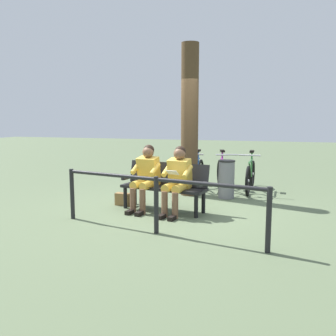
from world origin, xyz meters
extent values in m
plane|color=#566647|center=(0.00, 0.00, 0.00)|extent=(40.00, 40.00, 0.00)
cube|color=black|center=(0.22, 0.18, 0.42)|extent=(1.65, 0.72, 0.05)
cube|color=black|center=(0.18, -0.01, 0.66)|extent=(1.60, 0.42, 0.42)
cube|color=black|center=(-0.53, 0.31, 0.56)|extent=(0.13, 0.40, 0.05)
cube|color=black|center=(0.96, 0.04, 0.56)|extent=(0.13, 0.40, 0.05)
cylinder|color=black|center=(-0.46, 0.47, 0.20)|extent=(0.07, 0.07, 0.40)
cylinder|color=black|center=(0.96, 0.21, 0.20)|extent=(0.07, 0.07, 0.40)
cylinder|color=black|center=(-0.52, 0.14, 0.20)|extent=(0.07, 0.07, 0.40)
cylinder|color=black|center=(0.89, -0.12, 0.20)|extent=(0.07, 0.07, 0.40)
cube|color=gold|center=(-0.11, 0.21, 0.71)|extent=(0.43, 0.37, 0.55)
sphere|color=brown|center=(-0.10, 0.23, 1.06)|extent=(0.21, 0.21, 0.21)
sphere|color=black|center=(-0.11, 0.20, 1.10)|extent=(0.20, 0.20, 0.20)
cylinder|color=gold|center=(-0.17, 0.43, 0.49)|extent=(0.22, 0.42, 0.15)
cylinder|color=brown|center=(-0.13, 0.63, 0.23)|extent=(0.11, 0.11, 0.45)
cube|color=black|center=(-0.11, 0.72, 0.04)|extent=(0.13, 0.23, 0.07)
cylinder|color=gold|center=(-0.28, 0.37, 0.77)|extent=(0.14, 0.32, 0.23)
cylinder|color=gold|center=(0.03, 0.39, 0.49)|extent=(0.22, 0.42, 0.15)
cylinder|color=brown|center=(0.07, 0.59, 0.23)|extent=(0.11, 0.11, 0.45)
cube|color=black|center=(0.08, 0.69, 0.04)|extent=(0.13, 0.23, 0.07)
cylinder|color=gold|center=(0.11, 0.30, 0.77)|extent=(0.14, 0.32, 0.23)
cube|color=silver|center=(-0.05, 0.51, 0.77)|extent=(0.22, 0.15, 0.09)
cube|color=gold|center=(0.52, 0.10, 0.71)|extent=(0.43, 0.37, 0.55)
sphere|color=brown|center=(0.53, 0.12, 1.06)|extent=(0.21, 0.21, 0.21)
sphere|color=black|center=(0.52, 0.09, 1.10)|extent=(0.20, 0.20, 0.20)
cylinder|color=gold|center=(0.46, 0.31, 0.49)|extent=(0.22, 0.42, 0.15)
cylinder|color=brown|center=(0.50, 0.51, 0.23)|extent=(0.11, 0.11, 0.45)
cube|color=black|center=(0.52, 0.61, 0.04)|extent=(0.13, 0.23, 0.07)
cylinder|color=gold|center=(0.35, 0.25, 0.77)|extent=(0.14, 0.32, 0.23)
cylinder|color=gold|center=(0.66, 0.28, 0.49)|extent=(0.22, 0.42, 0.15)
cylinder|color=brown|center=(0.69, 0.47, 0.23)|extent=(0.11, 0.11, 0.45)
cube|color=black|center=(0.71, 0.57, 0.04)|extent=(0.13, 0.23, 0.07)
cylinder|color=gold|center=(0.74, 0.18, 0.77)|extent=(0.14, 0.32, 0.23)
cube|color=olive|center=(1.09, 0.02, 0.12)|extent=(0.31, 0.16, 0.24)
cylinder|color=#4C3823|center=(0.08, -1.31, 1.63)|extent=(0.37, 0.37, 3.26)
cylinder|color=slate|center=(-0.75, -1.20, 0.39)|extent=(0.34, 0.34, 0.78)
cylinder|color=black|center=(-0.75, -1.20, 0.79)|extent=(0.35, 0.35, 0.03)
torus|color=black|center=(-1.17, -1.55, 0.33)|extent=(0.08, 0.66, 0.66)
cylinder|color=silver|center=(-1.17, -1.55, 0.33)|extent=(0.05, 0.06, 0.06)
torus|color=black|center=(-1.21, -2.57, 0.33)|extent=(0.08, 0.66, 0.66)
cylinder|color=silver|center=(-1.21, -2.57, 0.33)|extent=(0.05, 0.06, 0.06)
cylinder|color=#337238|center=(-1.19, -2.06, 0.71)|extent=(0.06, 0.63, 0.04)
cylinder|color=#337238|center=(-1.19, -1.98, 0.51)|extent=(0.06, 0.60, 0.43)
cylinder|color=#337238|center=(-1.20, -2.24, 0.63)|extent=(0.04, 0.04, 0.55)
cube|color=black|center=(-1.20, -2.24, 0.91)|extent=(0.10, 0.22, 0.05)
cylinder|color=#B2B2B7|center=(-1.18, -1.65, 0.88)|extent=(0.48, 0.05, 0.03)
torus|color=black|center=(-0.72, -1.50, 0.33)|extent=(0.25, 0.65, 0.66)
cylinder|color=silver|center=(-0.72, -1.50, 0.33)|extent=(0.07, 0.07, 0.06)
torus|color=black|center=(-0.42, -2.47, 0.33)|extent=(0.25, 0.65, 0.66)
cylinder|color=silver|center=(-0.42, -2.47, 0.33)|extent=(0.07, 0.07, 0.06)
cylinder|color=#8C268C|center=(-0.57, -1.99, 0.71)|extent=(0.22, 0.62, 0.04)
cylinder|color=#8C268C|center=(-0.60, -1.91, 0.51)|extent=(0.21, 0.58, 0.43)
cylinder|color=#8C268C|center=(-0.52, -2.16, 0.63)|extent=(0.04, 0.04, 0.55)
cube|color=black|center=(-0.52, -2.16, 0.91)|extent=(0.15, 0.24, 0.05)
cylinder|color=#B2B2B7|center=(-0.69, -1.60, 0.88)|extent=(0.47, 0.17, 0.03)
torus|color=black|center=(0.04, -1.40, 0.33)|extent=(0.07, 0.66, 0.66)
cylinder|color=silver|center=(0.04, -1.40, 0.33)|extent=(0.05, 0.06, 0.06)
torus|color=black|center=(0.05, -2.42, 0.33)|extent=(0.07, 0.66, 0.66)
cylinder|color=silver|center=(0.05, -2.42, 0.33)|extent=(0.05, 0.06, 0.06)
cylinder|color=#1E519E|center=(0.05, -1.91, 0.71)|extent=(0.05, 0.63, 0.04)
cylinder|color=#1E519E|center=(0.05, -1.83, 0.51)|extent=(0.05, 0.60, 0.43)
cylinder|color=#1E519E|center=(0.05, -2.09, 0.63)|extent=(0.04, 0.04, 0.55)
cube|color=black|center=(0.05, -2.09, 0.91)|extent=(0.09, 0.22, 0.05)
cylinder|color=#B2B2B7|center=(0.04, -1.50, 0.88)|extent=(0.48, 0.04, 0.03)
cylinder|color=black|center=(-1.67, 1.78, 0.42)|extent=(0.07, 0.07, 0.85)
cylinder|color=black|center=(-0.07, 1.45, 0.42)|extent=(0.07, 0.07, 0.85)
cylinder|color=black|center=(1.53, 1.12, 0.42)|extent=(0.07, 0.07, 0.85)
cylinder|color=black|center=(-0.07, 1.45, 0.81)|extent=(3.21, 0.71, 0.06)
camera|label=1|loc=(-1.71, 6.35, 1.71)|focal=38.57mm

